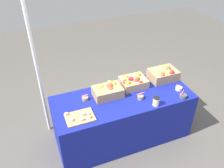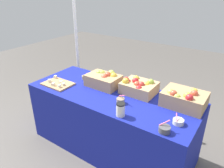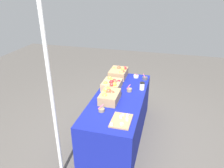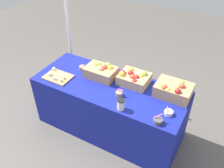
# 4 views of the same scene
# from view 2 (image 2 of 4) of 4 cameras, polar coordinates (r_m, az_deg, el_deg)

# --- Properties ---
(ground_plane) EXTENTS (10.00, 10.00, 0.00)m
(ground_plane) POSITION_cam_2_polar(r_m,az_deg,el_deg) (2.76, -0.15, -16.18)
(ground_plane) COLOR #56514C
(table) EXTENTS (1.90, 0.76, 0.74)m
(table) POSITION_cam_2_polar(r_m,az_deg,el_deg) (2.53, -0.16, -9.90)
(table) COLOR navy
(table) RESTS_ON ground_plane
(apple_crate_left) EXTENTS (0.40, 0.30, 0.19)m
(apple_crate_left) POSITION_cam_2_polar(r_m,az_deg,el_deg) (2.18, 18.68, -3.69)
(apple_crate_left) COLOR tan
(apple_crate_left) RESTS_ON table
(apple_crate_middle) EXTENTS (0.36, 0.29, 0.17)m
(apple_crate_middle) POSITION_cam_2_polar(r_m,az_deg,el_deg) (2.34, 7.07, -0.68)
(apple_crate_middle) COLOR tan
(apple_crate_middle) RESTS_ON table
(apple_crate_right) EXTENTS (0.38, 0.26, 0.19)m
(apple_crate_right) POSITION_cam_2_polar(r_m,az_deg,el_deg) (2.48, -2.11, 1.25)
(apple_crate_right) COLOR tan
(apple_crate_right) RESTS_ON table
(cutting_board_front) EXTENTS (0.34, 0.25, 0.05)m
(cutting_board_front) POSITION_cam_2_polar(r_m,az_deg,el_deg) (2.61, -14.29, 0.09)
(cutting_board_front) COLOR tan
(cutting_board_front) RESTS_ON table
(sample_bowl_near) EXTENTS (0.09, 0.09, 0.09)m
(sample_bowl_near) POSITION_cam_2_polar(r_m,az_deg,el_deg) (1.93, 17.27, -9.56)
(sample_bowl_near) COLOR silver
(sample_bowl_near) RESTS_ON table
(sample_bowl_mid) EXTENTS (0.10, 0.10, 0.11)m
(sample_bowl_mid) POSITION_cam_2_polar(r_m,az_deg,el_deg) (1.81, 13.83, -11.62)
(sample_bowl_mid) COLOR #4C4C51
(sample_bowl_mid) RESTS_ON table
(sample_bowl_far) EXTENTS (0.10, 0.08, 0.11)m
(sample_bowl_far) POSITION_cam_2_polar(r_m,az_deg,el_deg) (2.14, 2.29, -4.45)
(sample_bowl_far) COLOR gray
(sample_bowl_far) RESTS_ON table
(sample_bowl_extra) EXTENTS (0.09, 0.09, 0.10)m
(sample_bowl_extra) POSITION_cam_2_polar(r_m,az_deg,el_deg) (2.70, -7.13, 1.82)
(sample_bowl_extra) COLOR gray
(sample_bowl_extra) RESTS_ON table
(coffee_cup) EXTENTS (0.08, 0.08, 0.13)m
(coffee_cup) POSITION_cam_2_polar(r_m,az_deg,el_deg) (1.93, 2.30, -6.82)
(coffee_cup) COLOR silver
(coffee_cup) RESTS_ON table
(tent_pole) EXTENTS (0.04, 0.04, 2.23)m
(tent_pole) POSITION_cam_2_polar(r_m,az_deg,el_deg) (3.21, -9.48, 12.06)
(tent_pole) COLOR white
(tent_pole) RESTS_ON ground_plane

